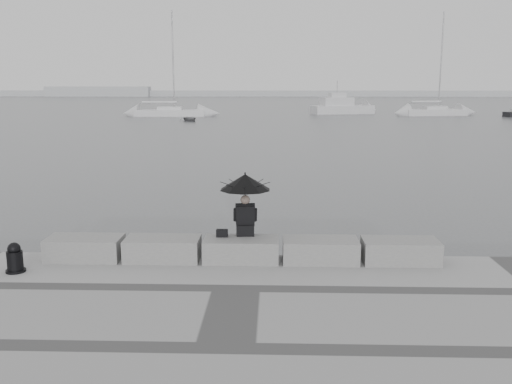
{
  "coord_description": "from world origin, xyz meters",
  "views": [
    {
      "loc": [
        0.7,
        -12.22,
        4.31
      ],
      "look_at": [
        0.21,
        3.0,
        1.35
      ],
      "focal_mm": 40.0,
      "sensor_mm": 36.0,
      "label": 1
    }
  ],
  "objects_px": {
    "sailboat_right": "(434,111)",
    "dinghy": "(190,119)",
    "seated_person": "(245,190)",
    "sailboat_left": "(170,112)",
    "mooring_bollard": "(15,260)",
    "motor_cruiser": "(342,107)"
  },
  "relations": [
    {
      "from": "seated_person",
      "to": "dinghy",
      "type": "relative_size",
      "value": 0.49
    },
    {
      "from": "sailboat_left",
      "to": "motor_cruiser",
      "type": "bearing_deg",
      "value": 13.42
    },
    {
      "from": "sailboat_right",
      "to": "motor_cruiser",
      "type": "height_order",
      "value": "sailboat_right"
    },
    {
      "from": "sailboat_left",
      "to": "mooring_bollard",
      "type": "bearing_deg",
      "value": -84.72
    },
    {
      "from": "seated_person",
      "to": "mooring_bollard",
      "type": "xyz_separation_m",
      "value": [
        -4.61,
        -1.2,
        -1.23
      ]
    },
    {
      "from": "seated_person",
      "to": "sailboat_right",
      "type": "height_order",
      "value": "sailboat_right"
    },
    {
      "from": "sailboat_left",
      "to": "dinghy",
      "type": "xyz_separation_m",
      "value": [
        3.73,
        -8.59,
        -0.27
      ]
    },
    {
      "from": "seated_person",
      "to": "mooring_bollard",
      "type": "relative_size",
      "value": 2.22
    },
    {
      "from": "sailboat_right",
      "to": "dinghy",
      "type": "xyz_separation_m",
      "value": [
        -29.82,
        -11.27,
        -0.28
      ]
    },
    {
      "from": "sailboat_left",
      "to": "motor_cruiser",
      "type": "height_order",
      "value": "sailboat_left"
    },
    {
      "from": "seated_person",
      "to": "dinghy",
      "type": "bearing_deg",
      "value": 93.71
    },
    {
      "from": "sailboat_left",
      "to": "sailboat_right",
      "type": "relative_size",
      "value": 1.0
    },
    {
      "from": "mooring_bollard",
      "to": "sailboat_left",
      "type": "relative_size",
      "value": 0.05
    },
    {
      "from": "seated_person",
      "to": "mooring_bollard",
      "type": "distance_m",
      "value": 4.92
    },
    {
      "from": "mooring_bollard",
      "to": "dinghy",
      "type": "relative_size",
      "value": 0.22
    },
    {
      "from": "seated_person",
      "to": "sailboat_left",
      "type": "xyz_separation_m",
      "value": [
        -12.44,
        59.41,
        -1.48
      ]
    },
    {
      "from": "sailboat_left",
      "to": "sailboat_right",
      "type": "bearing_deg",
      "value": 2.49
    },
    {
      "from": "sailboat_left",
      "to": "dinghy",
      "type": "bearing_deg",
      "value": -68.59
    },
    {
      "from": "mooring_bollard",
      "to": "dinghy",
      "type": "height_order",
      "value": "mooring_bollard"
    },
    {
      "from": "mooring_bollard",
      "to": "motor_cruiser",
      "type": "bearing_deg",
      "value": 77.86
    },
    {
      "from": "sailboat_right",
      "to": "seated_person",
      "type": "bearing_deg",
      "value": -119.7
    },
    {
      "from": "sailboat_right",
      "to": "sailboat_left",
      "type": "bearing_deg",
      "value": 173.65
    }
  ]
}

